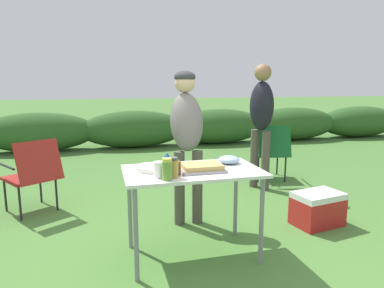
{
  "coord_description": "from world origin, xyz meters",
  "views": [
    {
      "loc": [
        -0.69,
        -2.58,
        1.43
      ],
      "look_at": [
        0.08,
        0.33,
        0.89
      ],
      "focal_mm": 32.0,
      "sensor_mm": 36.0,
      "label": 1
    }
  ],
  "objects": [
    {
      "name": "standing_person_in_dark_puffer",
      "position": [
        1.37,
        1.57,
        1.02
      ],
      "size": [
        0.38,
        0.43,
        1.68
      ],
      "rotation": [
        0.0,
        0.0,
        -1.13
      ],
      "color": "#4C473D",
      "rests_on": "ground"
    },
    {
      "name": "cooler_box",
      "position": [
        1.39,
        0.28,
        0.17
      ],
      "size": [
        0.53,
        0.4,
        0.34
      ],
      "rotation": [
        0.0,
        0.0,
        3.32
      ],
      "color": "#B21E1E",
      "rests_on": "ground"
    },
    {
      "name": "camp_chair_near_hedge",
      "position": [
        1.69,
        1.88,
        0.47
      ],
      "size": [
        0.58,
        0.67,
        0.83
      ],
      "rotation": [
        0.0,
        0.0,
        -0.21
      ],
      "color": "#19602D",
      "rests_on": "ground"
    },
    {
      "name": "paper_cup_stack",
      "position": [
        -0.3,
        -0.16,
        0.8
      ],
      "size": [
        0.08,
        0.08,
        0.12
      ],
      "primitive_type": "cylinder",
      "color": "white",
      "rests_on": "folding_table"
    },
    {
      "name": "spice_jar",
      "position": [
        -0.2,
        -0.19,
        0.81
      ],
      "size": [
        0.07,
        0.07,
        0.15
      ],
      "color": "#B2893D",
      "rests_on": "folding_table"
    },
    {
      "name": "ground_plane",
      "position": [
        0.0,
        0.0,
        0.0
      ],
      "size": [
        60.0,
        60.0,
        0.0
      ],
      "primitive_type": "plane",
      "color": "#477533"
    },
    {
      "name": "beer_bottle",
      "position": [
        -0.16,
        -0.11,
        0.8
      ],
      "size": [
        0.07,
        0.07,
        0.13
      ],
      "color": "brown",
      "rests_on": "folding_table"
    },
    {
      "name": "folding_table",
      "position": [
        0.0,
        0.0,
        0.66
      ],
      "size": [
        1.1,
        0.64,
        0.74
      ],
      "color": "silver",
      "rests_on": "ground"
    },
    {
      "name": "standing_person_in_navy_coat",
      "position": [
        0.14,
        0.77,
        0.98
      ],
      "size": [
        0.38,
        0.48,
        1.55
      ],
      "rotation": [
        0.0,
        0.0,
        -0.1
      ],
      "color": "#4C473D",
      "rests_on": "ground"
    },
    {
      "name": "food_tray",
      "position": [
        0.06,
        -0.05,
        0.77
      ],
      "size": [
        0.35,
        0.26,
        0.06
      ],
      "color": "#9E9EA3",
      "rests_on": "folding_table"
    },
    {
      "name": "shrub_hedge",
      "position": [
        -0.0,
        5.12,
        0.41
      ],
      "size": [
        14.4,
        0.9,
        0.82
      ],
      "color": "#2D5623",
      "rests_on": "ground"
    },
    {
      "name": "plate_stack",
      "position": [
        -0.32,
        0.06,
        0.76
      ],
      "size": [
        0.25,
        0.25,
        0.04
      ],
      "primitive_type": "cylinder",
      "color": "white",
      "rests_on": "folding_table"
    },
    {
      "name": "mixing_bowl",
      "position": [
        0.36,
        0.13,
        0.77
      ],
      "size": [
        0.19,
        0.19,
        0.07
      ],
      "primitive_type": "ellipsoid",
      "color": "#99B2CC",
      "rests_on": "folding_table"
    },
    {
      "name": "relish_jar",
      "position": [
        -0.25,
        -0.24,
        0.82
      ],
      "size": [
        0.08,
        0.08,
        0.16
      ],
      "color": "olive",
      "rests_on": "folding_table"
    },
    {
      "name": "camp_chair_green_behind_table",
      "position": [
        -1.44,
        1.36,
        0.47
      ],
      "size": [
        0.71,
        0.75,
        0.83
      ],
      "rotation": [
        0.0,
        0.0,
        0.58
      ],
      "color": "maroon",
      "rests_on": "ground"
    },
    {
      "name": "mayo_bottle",
      "position": [
        -0.23,
        -0.1,
        0.82
      ],
      "size": [
        0.07,
        0.07,
        0.17
      ],
      "color": "silver",
      "rests_on": "folding_table"
    }
  ]
}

